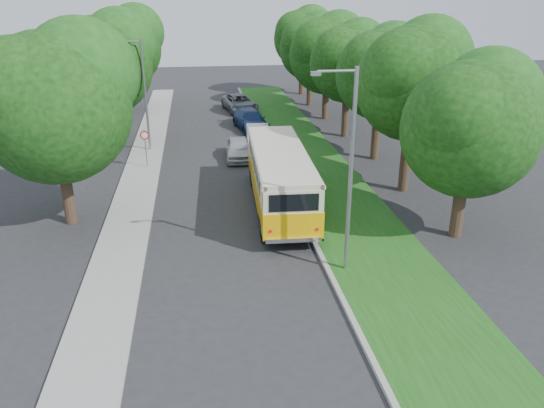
{
  "coord_description": "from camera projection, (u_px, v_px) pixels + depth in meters",
  "views": [
    {
      "loc": [
        -1.24,
        -20.53,
        10.43
      ],
      "look_at": [
        1.89,
        1.31,
        1.5
      ],
      "focal_mm": 35.0,
      "sensor_mm": 36.0,
      "label": 1
    }
  ],
  "objects": [
    {
      "name": "warning_sign",
      "position": [
        145.0,
        142.0,
        32.66
      ],
      "size": [
        0.56,
        0.1,
        2.5
      ],
      "color": "gray",
      "rests_on": "ground"
    },
    {
      "name": "curb",
      "position": [
        294.0,
        201.0,
        27.94
      ],
      "size": [
        0.2,
        70.0,
        0.15
      ],
      "primitive_type": "cube",
      "color": "gray",
      "rests_on": "ground"
    },
    {
      "name": "treeline",
      "position": [
        256.0,
        58.0,
        37.61
      ],
      "size": [
        24.27,
        41.91,
        9.46
      ],
      "color": "#332319",
      "rests_on": "ground"
    },
    {
      "name": "lamppost_far",
      "position": [
        144.0,
        92.0,
        35.43
      ],
      "size": [
        1.71,
        0.16,
        7.5
      ],
      "color": "gray",
      "rests_on": "ground"
    },
    {
      "name": "car_grey",
      "position": [
        240.0,
        103.0,
        48.76
      ],
      "size": [
        3.33,
        5.78,
        1.52
      ],
      "primitive_type": "imported",
      "rotation": [
        0.0,
        0.0,
        0.16
      ],
      "color": "slate",
      "rests_on": "ground"
    },
    {
      "name": "car_blue",
      "position": [
        251.0,
        120.0,
        42.36
      ],
      "size": [
        2.92,
        5.44,
        1.5
      ],
      "primitive_type": "imported",
      "rotation": [
        0.0,
        0.0,
        0.16
      ],
      "color": "navy",
      "rests_on": "ground"
    },
    {
      "name": "car_white",
      "position": [
        258.0,
        136.0,
        37.88
      ],
      "size": [
        1.85,
        4.59,
        1.48
      ],
      "primitive_type": "imported",
      "rotation": [
        0.0,
        0.0,
        -0.06
      ],
      "color": "white",
      "rests_on": "ground"
    },
    {
      "name": "vintage_bus",
      "position": [
        280.0,
        179.0,
        26.75
      ],
      "size": [
        3.14,
        10.57,
        3.11
      ],
      "primitive_type": null,
      "rotation": [
        0.0,
        0.0,
        -0.04
      ],
      "color": "#F5B607",
      "rests_on": "ground"
    },
    {
      "name": "grass_verge",
      "position": [
        337.0,
        199.0,
        28.25
      ],
      "size": [
        4.5,
        70.0,
        0.13
      ],
      "primitive_type": "cube",
      "color": "#1A4C14",
      "rests_on": "ground"
    },
    {
      "name": "lamppost_near",
      "position": [
        349.0,
        167.0,
        19.53
      ],
      "size": [
        1.71,
        0.16,
        8.0
      ],
      "color": "gray",
      "rests_on": "ground"
    },
    {
      "name": "sidewalk",
      "position": [
        131.0,
        210.0,
        26.84
      ],
      "size": [
        2.2,
        70.0,
        0.12
      ],
      "primitive_type": "cube",
      "color": "gray",
      "rests_on": "ground"
    },
    {
      "name": "car_silver",
      "position": [
        238.0,
        148.0,
        35.04
      ],
      "size": [
        1.81,
        4.15,
        1.39
      ],
      "primitive_type": "imported",
      "rotation": [
        0.0,
        0.0,
        -0.04
      ],
      "color": "#B3B3B8",
      "rests_on": "ground"
    },
    {
      "name": "ground",
      "position": [
        233.0,
        250.0,
        22.91
      ],
      "size": [
        120.0,
        120.0,
        0.0
      ],
      "primitive_type": "plane",
      "color": "#27272A",
      "rests_on": "ground"
    }
  ]
}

